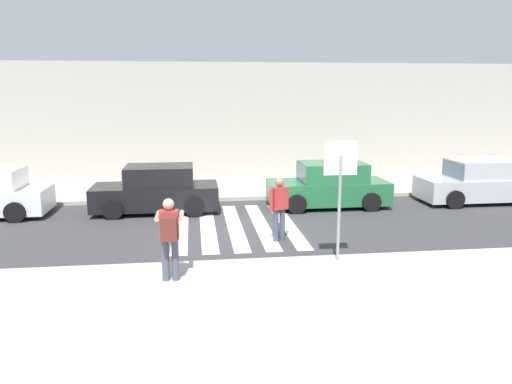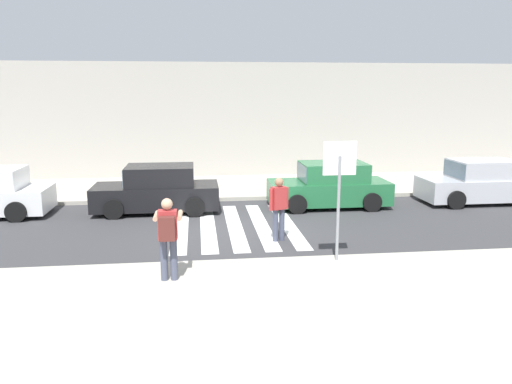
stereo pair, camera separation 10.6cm
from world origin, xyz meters
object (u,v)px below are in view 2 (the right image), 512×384
parked_car_black (157,190)px  parked_car_green (330,186)px  pedestrian_crossing (279,206)px  photographer_with_backpack (168,232)px  parked_car_silver (479,183)px  stop_sign (339,174)px

parked_car_black → parked_car_green: same height
pedestrian_crossing → parked_car_green: pedestrian_crossing is taller
photographer_with_backpack → parked_car_black: bearing=96.1°
parked_car_green → parked_car_silver: 5.52m
parked_car_black → parked_car_silver: 11.39m
stop_sign → parked_car_silver: 9.15m
stop_sign → parked_car_green: stop_sign is taller
pedestrian_crossing → parked_car_green: 4.46m
parked_car_green → photographer_with_backpack: bearing=-127.8°
parked_car_black → parked_car_green: (5.88, -0.00, 0.00)m
photographer_with_backpack → parked_car_black: (-0.71, 6.65, -0.44)m
photographer_with_backpack → parked_car_silver: size_ratio=0.42×
stop_sign → photographer_with_backpack: (-3.78, -0.83, -0.98)m
photographer_with_backpack → parked_car_black: 6.71m
parked_car_silver → parked_car_green: bearing=180.0°
pedestrian_crossing → parked_car_black: 5.11m
pedestrian_crossing → stop_sign: bearing=-64.0°
parked_car_green → parked_car_silver: same height
stop_sign → parked_car_silver: bearing=40.1°
photographer_with_backpack → parked_car_silver: (10.68, 6.65, -0.44)m
pedestrian_crossing → parked_car_black: size_ratio=0.42×
photographer_with_backpack → parked_car_green: photographer_with_backpack is taller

